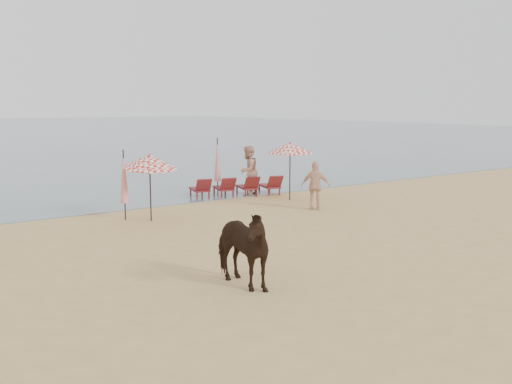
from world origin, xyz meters
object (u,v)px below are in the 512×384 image
(umbrella_open_left_b, at_px, (150,161))
(umbrella_closed_left, at_px, (124,177))
(cow, at_px, (238,247))
(umbrella_open_right, at_px, (290,148))
(umbrella_closed_right, at_px, (218,160))
(beachgoer_right_b, at_px, (316,186))
(lounger_cluster_right, at_px, (237,187))
(beachgoer_right_a, at_px, (248,171))

(umbrella_open_left_b, height_order, umbrella_closed_left, umbrella_closed_left)
(umbrella_closed_left, bearing_deg, cow, -95.62)
(umbrella_open_right, xyz_separation_m, umbrella_closed_right, (-1.54, 2.55, -0.55))
(umbrella_open_left_b, relative_size, beachgoer_right_b, 1.29)
(umbrella_open_right, relative_size, cow, 1.14)
(umbrella_closed_left, distance_m, cow, 7.44)
(lounger_cluster_right, distance_m, umbrella_closed_right, 1.28)
(beachgoer_right_b, bearing_deg, lounger_cluster_right, -37.98)
(umbrella_closed_right, bearing_deg, umbrella_closed_left, -152.38)
(umbrella_open_right, bearing_deg, lounger_cluster_right, 121.18)
(umbrella_closed_right, xyz_separation_m, beachgoer_right_b, (1.03, -4.58, -0.56))
(umbrella_open_left_b, distance_m, cow, 6.97)
(umbrella_open_left_b, xyz_separation_m, beachgoer_right_b, (5.29, -1.43, -1.00))
(umbrella_closed_left, relative_size, umbrella_closed_right, 0.96)
(umbrella_closed_left, bearing_deg, umbrella_open_left_b, -47.16)
(umbrella_open_left_b, xyz_separation_m, beachgoer_right_a, (5.13, 2.31, -0.84))
(cow, relative_size, beachgoer_right_a, 0.96)
(umbrella_open_left_b, relative_size, umbrella_open_right, 0.98)
(umbrella_open_right, relative_size, beachgoer_right_b, 1.32)
(cow, height_order, beachgoer_right_b, beachgoer_right_b)
(lounger_cluster_right, distance_m, umbrella_open_left_b, 5.50)
(umbrella_open_right, distance_m, umbrella_closed_right, 3.03)
(cow, xyz_separation_m, beachgoer_right_b, (6.59, 5.34, 0.02))
(beachgoer_right_a, bearing_deg, cow, 28.41)
(umbrella_closed_right, bearing_deg, beachgoer_right_b, -77.37)
(beachgoer_right_a, bearing_deg, lounger_cluster_right, -47.54)
(umbrella_open_left_b, bearing_deg, cow, -76.20)
(lounger_cluster_right, bearing_deg, umbrella_open_right, -43.80)
(cow, relative_size, beachgoer_right_b, 1.15)
(umbrella_closed_right, height_order, beachgoer_right_b, umbrella_closed_right)
(lounger_cluster_right, bearing_deg, umbrella_closed_right, 138.78)
(lounger_cluster_right, height_order, umbrella_closed_right, umbrella_closed_right)
(umbrella_closed_left, bearing_deg, beachgoer_right_a, 16.59)
(umbrella_open_left_b, height_order, beachgoer_right_b, umbrella_open_left_b)
(umbrella_open_right, bearing_deg, umbrella_closed_right, 121.88)
(umbrella_closed_left, relative_size, beachgoer_right_a, 1.11)
(cow, bearing_deg, lounger_cluster_right, 55.35)
(lounger_cluster_right, xyz_separation_m, beachgoer_right_a, (0.42, -0.16, 0.59))
(umbrella_open_left_b, distance_m, beachgoer_right_b, 5.57)
(lounger_cluster_right, xyz_separation_m, cow, (-6.00, -9.24, 0.41))
(umbrella_closed_left, distance_m, beachgoer_right_b, 6.23)
(lounger_cluster_right, bearing_deg, cow, -107.32)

